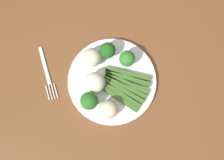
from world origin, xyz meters
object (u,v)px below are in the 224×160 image
broccoli_back_right (89,101)px  fork (47,73)px  plate (112,81)px  cauliflower_back (109,109)px  cauliflower_right (92,58)px  cauliflower_edge (95,82)px  asparagus_bundle (124,86)px  broccoli_left (108,50)px  broccoli_front (127,59)px  dining_table (101,93)px

broccoli_back_right → fork: (0.12, -0.10, -0.05)m
fork → broccoli_back_right: bearing=39.0°
plate → cauliflower_back: (0.02, 0.08, 0.03)m
cauliflower_right → cauliflower_edge: bearing=90.0°
asparagus_bundle → broccoli_left: size_ratio=2.86×
broccoli_front → fork: bearing=-0.0°
broccoli_back_right → cauliflower_right: broccoli_back_right is taller
fork → broccoli_left: bearing=89.8°
dining_table → broccoli_left: bearing=-110.9°
plate → asparagus_bundle: 0.04m
asparagus_bundle → fork: 0.23m
dining_table → broccoli_back_right: 0.15m
asparagus_bundle → broccoli_back_right: size_ratio=2.64×
broccoli_front → broccoli_left: 0.06m
cauliflower_back → plate: bearing=-103.8°
asparagus_bundle → cauliflower_right: 0.12m
plate → broccoli_left: bearing=-89.2°
plate → asparagus_bundle: size_ratio=1.63×
broccoli_left → asparagus_bundle: bearing=107.6°
broccoli_front → cauliflower_edge: cauliflower_edge is taller
dining_table → cauliflower_right: 0.16m
plate → broccoli_front: size_ratio=4.66×
dining_table → fork: fork is taller
broccoli_left → broccoli_back_right: size_ratio=0.92×
cauliflower_right → cauliflower_back: (-0.03, 0.15, -0.00)m
dining_table → broccoli_back_right: (0.03, 0.04, 0.14)m
asparagus_bundle → plate: bearing=-179.5°
cauliflower_edge → asparagus_bundle: bearing=167.9°
broccoli_front → broccoli_left: size_ratio=1.00×
dining_table → fork: size_ratio=8.89×
dining_table → cauliflower_right: bearing=-82.9°
dining_table → cauliflower_back: 0.15m
broccoli_front → cauliflower_edge: size_ratio=0.96×
asparagus_bundle → broccoli_back_right: 0.11m
broccoli_front → asparagus_bundle: bearing=76.1°
asparagus_bundle → cauliflower_edge: 0.08m
broccoli_front → cauliflower_right: bearing=-10.6°
broccoli_left → cauliflower_right: bearing=15.9°
asparagus_bundle → fork: asparagus_bundle is taller
plate → cauliflower_back: bearing=76.2°
broccoli_front → broccoli_back_right: size_ratio=0.93×
plate → broccoli_back_right: bearing=38.3°
asparagus_bundle → fork: (0.22, -0.07, -0.02)m
dining_table → plate: 0.11m
plate → cauliflower_edge: 0.06m
plate → fork: (0.19, -0.05, -0.01)m
fork → dining_table: bearing=56.7°
dining_table → cauliflower_back: (-0.02, 0.07, 0.13)m
plate → broccoli_front: 0.08m
asparagus_bundle → broccoli_left: broccoli_left is taller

